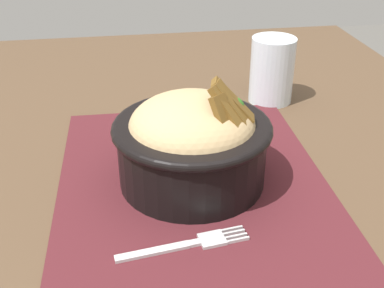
{
  "coord_description": "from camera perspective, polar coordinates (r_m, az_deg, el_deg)",
  "views": [
    {
      "loc": [
        0.44,
        -0.05,
        1.04
      ],
      "look_at": [
        -0.05,
        0.02,
        0.76
      ],
      "focal_mm": 45.38,
      "sensor_mm": 36.0,
      "label": 1
    }
  ],
  "objects": [
    {
      "name": "table",
      "position": [
        0.59,
        -1.57,
        -11.92
      ],
      "size": [
        1.35,
        0.97,
        0.71
      ],
      "color": "#4C3826",
      "rests_on": "ground_plane"
    },
    {
      "name": "drinking_glass",
      "position": [
        0.8,
        9.33,
        8.12
      ],
      "size": [
        0.07,
        0.07,
        0.11
      ],
      "color": "silver",
      "rests_on": "table"
    },
    {
      "name": "fork",
      "position": [
        0.5,
        -0.31,
        -11.68
      ],
      "size": [
        0.03,
        0.14,
        0.0
      ],
      "color": "#BABABA",
      "rests_on": "placemat"
    },
    {
      "name": "bowl",
      "position": [
        0.57,
        0.06,
        0.45
      ],
      "size": [
        0.19,
        0.19,
        0.13
      ],
      "color": "black",
      "rests_on": "placemat"
    },
    {
      "name": "placemat",
      "position": [
        0.57,
        0.44,
        -5.81
      ],
      "size": [
        0.46,
        0.33,
        0.0
      ],
      "primitive_type": "cube",
      "rotation": [
        0.0,
        0.0,
        -0.02
      ],
      "color": "#47191E",
      "rests_on": "table"
    }
  ]
}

